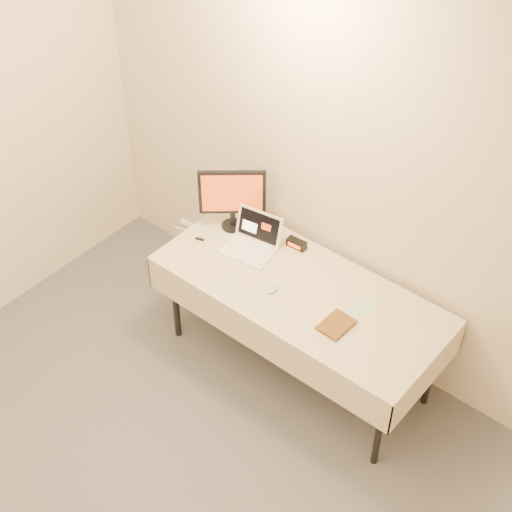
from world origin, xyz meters
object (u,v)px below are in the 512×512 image
Objects in this scene: table at (300,295)px; laptop at (253,241)px; book at (326,307)px; monitor at (232,195)px.

laptop is at bearing 167.25° from table.
laptop is at bearing 165.77° from book.
laptop is 0.78m from book.
laptop is (-0.47, 0.11, 0.12)m from table.
table is 8.88× the size of book.
table is at bearing -55.07° from monitor.
table is 4.12× the size of monitor.
laptop reaches higher than book.
laptop reaches higher than table.
table is 0.35m from book.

